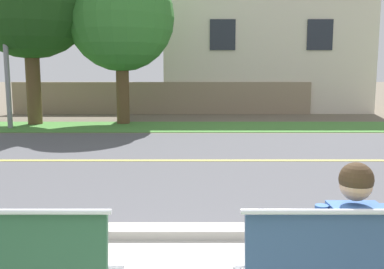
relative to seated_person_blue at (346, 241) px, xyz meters
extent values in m
plane|color=#665B4C|center=(-1.17, 7.45, -0.68)|extent=(140.00, 140.00, 0.00)
cube|color=#ADA89E|center=(-1.17, 1.80, -0.62)|extent=(44.00, 0.30, 0.11)
cube|color=#515156|center=(-1.17, 5.95, -0.67)|extent=(52.00, 8.00, 0.01)
cube|color=#E0CC4C|center=(-1.17, 5.95, -0.67)|extent=(48.00, 0.14, 0.01)
cube|color=#478438|center=(-1.17, 11.54, -0.67)|extent=(48.00, 2.80, 0.02)
cube|color=navy|center=(0.09, -0.30, 0.03)|extent=(1.66, 0.12, 0.52)
cylinder|color=silver|center=(0.09, -0.31, 0.31)|extent=(1.73, 0.04, 0.04)
cylinder|color=#333D56|center=(-0.09, 0.09, -0.17)|extent=(0.15, 0.42, 0.15)
cylinder|color=#333D56|center=(0.09, 0.09, -0.17)|extent=(0.15, 0.42, 0.15)
cube|color=#33599E|center=(0.00, -0.10, 0.03)|extent=(0.34, 0.20, 0.52)
cylinder|color=#33599E|center=(-0.21, -0.08, 0.05)|extent=(0.09, 0.09, 0.46)
cylinder|color=#33599E|center=(0.22, -0.08, 0.05)|extent=(0.09, 0.09, 0.46)
sphere|color=tan|center=(0.00, -0.09, 0.42)|extent=(0.21, 0.21, 0.21)
sphere|color=#382819|center=(0.00, -0.09, 0.46)|extent=(0.22, 0.22, 0.22)
cylinder|color=gray|center=(-7.04, 11.14, 2.76)|extent=(0.16, 0.16, 6.86)
cylinder|color=brown|center=(-6.63, 12.28, 0.75)|extent=(0.49, 0.49, 2.85)
cylinder|color=brown|center=(-3.54, 12.47, 0.48)|extent=(0.45, 0.45, 2.31)
sphere|color=#33752D|center=(-3.54, 12.47, 3.02)|extent=(3.70, 3.70, 3.70)
cube|color=gray|center=(-2.40, 16.07, 0.02)|extent=(13.00, 0.36, 1.40)
cube|color=beige|center=(2.33, 19.27, 2.43)|extent=(9.30, 6.40, 6.21)
cube|color=#232833|center=(0.24, 16.04, 2.74)|extent=(1.10, 0.06, 1.30)
cube|color=#232833|center=(4.42, 16.04, 2.74)|extent=(1.10, 0.06, 1.30)
camera|label=1|loc=(-1.08, -2.83, 1.16)|focal=40.24mm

